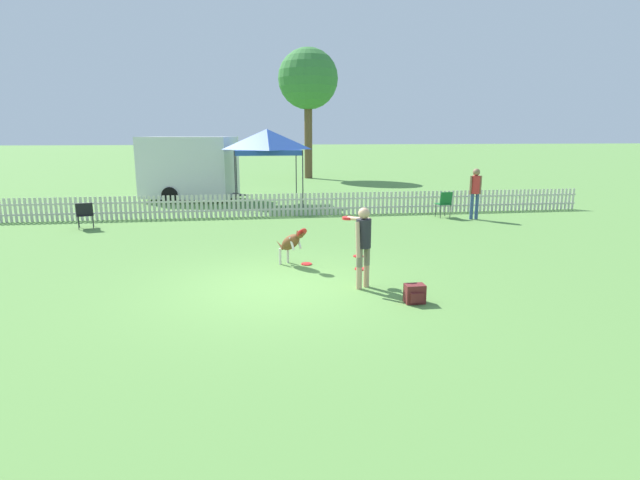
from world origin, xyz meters
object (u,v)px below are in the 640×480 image
object	(u,v)px
folding_chair_center	(85,213)
handler_person	(362,238)
frisbee_near_handler	(360,269)
backpack_on_grass	(415,294)
equipment_trailer	(189,167)
tree_left_grove	(308,80)
leaping_dog	(291,242)
spectator_standing	(475,189)
frisbee_near_dog	(358,256)
folding_chair_blue_left	(445,202)
frisbee_midfield	(307,264)
canopy_tent_main	(267,142)

from	to	relation	value
folding_chair_center	handler_person	bearing A→B (deg)	120.04
frisbee_near_handler	backpack_on_grass	size ratio (longest dim) A/B	0.70
equipment_trailer	tree_left_grove	distance (m)	12.84
handler_person	equipment_trailer	bearing A→B (deg)	75.19
leaping_dog	folding_chair_center	world-z (taller)	leaping_dog
folding_chair_center	spectator_standing	xyz separation A→B (m)	(12.51, -0.12, 0.57)
equipment_trailer	backpack_on_grass	bearing A→B (deg)	-55.43
frisbee_near_dog	folding_chair_blue_left	bearing A→B (deg)	50.46
leaping_dog	spectator_standing	size ratio (longest dim) A/B	0.54
equipment_trailer	frisbee_near_dog	bearing A→B (deg)	-51.05
backpack_on_grass	folding_chair_blue_left	bearing A→B (deg)	64.96
frisbee_near_handler	frisbee_midfield	size ratio (longest dim) A/B	1.00
handler_person	frisbee_near_handler	distance (m)	1.59
leaping_dog	folding_chair_blue_left	xyz separation A→B (m)	(5.81, 5.64, 0.01)
handler_person	frisbee_near_dog	world-z (taller)	handler_person
canopy_tent_main	equipment_trailer	world-z (taller)	canopy_tent_main
backpack_on_grass	tree_left_grove	world-z (taller)	tree_left_grove
frisbee_midfield	canopy_tent_main	world-z (taller)	canopy_tent_main
leaping_dog	folding_chair_center	xyz separation A→B (m)	(-5.84, 5.27, -0.05)
spectator_standing	equipment_trailer	distance (m)	11.95
frisbee_near_dog	frisbee_midfield	distance (m)	1.41
handler_person	leaping_dog	bearing A→B (deg)	90.21
folding_chair_blue_left	folding_chair_center	world-z (taller)	folding_chair_blue_left
frisbee_near_handler	folding_chair_blue_left	size ratio (longest dim) A/B	0.26
folding_chair_blue_left	folding_chair_center	xyz separation A→B (m)	(-11.65, -0.37, -0.06)
frisbee_near_dog	canopy_tent_main	world-z (taller)	canopy_tent_main
frisbee_midfield	canopy_tent_main	distance (m)	9.93
canopy_tent_main	tree_left_grove	size ratio (longest dim) A/B	0.38
folding_chair_center	backpack_on_grass	bearing A→B (deg)	118.97
leaping_dog	backpack_on_grass	world-z (taller)	leaping_dog
backpack_on_grass	canopy_tent_main	world-z (taller)	canopy_tent_main
frisbee_midfield	canopy_tent_main	size ratio (longest dim) A/B	0.08
canopy_tent_main	frisbee_near_handler	bearing A→B (deg)	-81.57
handler_person	equipment_trailer	xyz separation A→B (m)	(-4.54, 13.40, 0.47)
backpack_on_grass	handler_person	bearing A→B (deg)	125.14
canopy_tent_main	backpack_on_grass	bearing A→B (deg)	-81.06
folding_chair_blue_left	backpack_on_grass	bearing A→B (deg)	59.19
handler_person	spectator_standing	distance (m)	8.84
backpack_on_grass	equipment_trailer	xyz separation A→B (m)	(-5.24, 14.40, 1.26)
equipment_trailer	tree_left_grove	size ratio (longest dim) A/B	0.59
leaping_dog	spectator_standing	bearing A→B (deg)	-175.82
leaping_dog	backpack_on_grass	size ratio (longest dim) A/B	2.73
leaping_dog	frisbee_near_dog	world-z (taller)	leaping_dog
spectator_standing	folding_chair_center	bearing A→B (deg)	0.25
spectator_standing	tree_left_grove	xyz separation A→B (m)	(-3.60, 16.56, 5.06)
frisbee_near_handler	equipment_trailer	bearing A→B (deg)	111.54
folding_chair_blue_left	equipment_trailer	distance (m)	10.99
frisbee_near_dog	backpack_on_grass	size ratio (longest dim) A/B	0.70
frisbee_near_handler	canopy_tent_main	xyz separation A→B (m)	(-1.51, 10.18, 2.52)
frisbee_near_dog	equipment_trailer	bearing A→B (deg)	114.39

